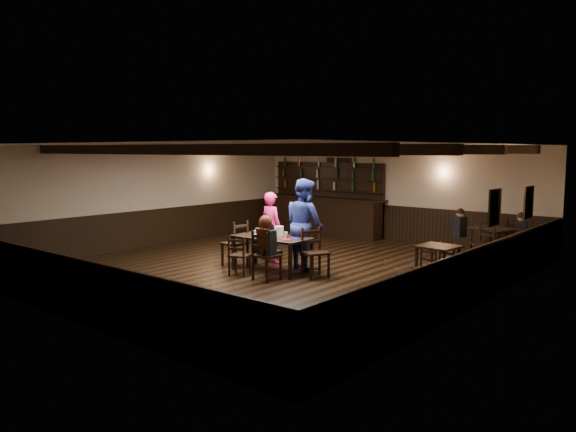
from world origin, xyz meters
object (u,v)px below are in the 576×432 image
Objects in this scene: chair_near_right at (264,252)px; bar_counter at (324,210)px; woman_pink at (271,227)px; dining_table at (272,240)px; cake at (259,232)px; man_blue at (305,224)px; chair_near_left at (238,253)px.

bar_counter is (-2.81, 5.88, 0.14)m from chair_near_right.
chair_near_right is at bearing -64.44° from bar_counter.
woman_pink is 4.70m from bar_counter.
dining_table is 0.47m from cake.
chair_near_right reaches higher than cake.
dining_table is 5.61m from bar_counter.
dining_table is 6.57× the size of cake.
chair_near_right is 0.24× the size of bar_counter.
chair_near_right is 0.51× the size of man_blue.
chair_near_left is at bearing -76.10° from cake.
man_blue is 7.57× the size of cake.
man_blue reaches higher than chair_near_right.
man_blue is at bearing 60.82° from dining_table.
chair_near_right is at bearing 133.66° from woman_pink.
chair_near_right is at bearing 115.05° from man_blue.
chair_near_left is at bearing -106.86° from dining_table.
cake is at bearing 136.85° from chair_near_right.
woman_pink is 0.39× the size of bar_counter.
cake is (-0.93, 0.87, 0.20)m from chair_near_right.
chair_near_left is at bearing -70.34° from bar_counter.
dining_table is 1.05× the size of woman_pink.
chair_near_left is 0.72m from chair_near_right.
chair_near_right is at bearing -0.33° from chair_near_left.
cake is at bearing 169.75° from dining_table.
bar_counter is (-2.10, 5.88, 0.24)m from chair_near_left.
woman_pink is at bearing 106.71° from cake.
dining_table is 0.82m from man_blue.
dining_table is 1.72× the size of chair_near_right.
man_blue is (0.37, 0.66, 0.31)m from dining_table.
chair_near_left is 0.83× the size of chair_near_right.
woman_pink is 1.03m from man_blue.
chair_near_left is 0.51× the size of woman_pink.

